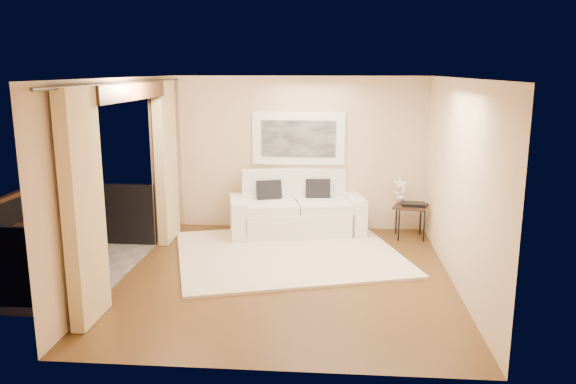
# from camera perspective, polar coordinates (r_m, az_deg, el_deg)

# --- Properties ---
(floor) EXTENTS (5.00, 5.00, 0.00)m
(floor) POSITION_cam_1_polar(r_m,az_deg,el_deg) (7.87, -0.12, -8.55)
(floor) COLOR brown
(floor) RESTS_ON ground
(room_shell) EXTENTS (5.00, 6.40, 5.00)m
(room_shell) POSITION_cam_1_polar(r_m,az_deg,el_deg) (7.83, -16.11, 9.77)
(room_shell) COLOR white
(room_shell) RESTS_ON ground
(balcony) EXTENTS (1.81, 2.60, 1.17)m
(balcony) POSITION_cam_1_polar(r_m,az_deg,el_deg) (8.71, -22.47, -6.19)
(balcony) COLOR #605B56
(balcony) RESTS_ON ground
(curtains) EXTENTS (0.16, 4.80, 2.64)m
(curtains) POSITION_cam_1_polar(r_m,az_deg,el_deg) (7.95, -15.47, 1.24)
(curtains) COLOR #D4BB82
(curtains) RESTS_ON ground
(artwork) EXTENTS (1.62, 0.07, 0.92)m
(artwork) POSITION_cam_1_polar(r_m,az_deg,el_deg) (9.88, 1.07, 5.45)
(artwork) COLOR white
(artwork) RESTS_ON room_shell
(rug) EXTENTS (4.01, 3.73, 0.04)m
(rug) POSITION_cam_1_polar(r_m,az_deg,el_deg) (8.74, 0.02, -6.23)
(rug) COLOR beige
(rug) RESTS_ON floor
(sofa) EXTENTS (2.41, 1.42, 1.09)m
(sofa) POSITION_cam_1_polar(r_m,az_deg,el_deg) (9.75, 0.81, -2.04)
(sofa) COLOR white
(sofa) RESTS_ON floor
(side_table) EXTENTS (0.65, 0.65, 0.57)m
(side_table) POSITION_cam_1_polar(r_m,az_deg,el_deg) (9.69, 12.34, -1.67)
(side_table) COLOR #311C10
(side_table) RESTS_ON floor
(tray) EXTENTS (0.41, 0.32, 0.05)m
(tray) POSITION_cam_1_polar(r_m,az_deg,el_deg) (9.66, 12.61, -1.21)
(tray) COLOR black
(tray) RESTS_ON side_table
(orchid) EXTENTS (0.27, 0.23, 0.44)m
(orchid) POSITION_cam_1_polar(r_m,az_deg,el_deg) (9.74, 11.36, 0.12)
(orchid) COLOR white
(orchid) RESTS_ON side_table
(bistro_table) EXTENTS (0.79, 0.79, 0.77)m
(bistro_table) POSITION_cam_1_polar(r_m,az_deg,el_deg) (8.37, -23.73, -3.35)
(bistro_table) COLOR #311C10
(bistro_table) RESTS_ON balcony
(balcony_chair_far) EXTENTS (0.45, 0.46, 0.93)m
(balcony_chair_far) POSITION_cam_1_polar(r_m,az_deg,el_deg) (9.38, -21.23, -2.52)
(balcony_chair_far) COLOR #311C10
(balcony_chair_far) RESTS_ON balcony
(balcony_chair_near) EXTENTS (0.56, 0.57, 1.04)m
(balcony_chair_near) POSITION_cam_1_polar(r_m,az_deg,el_deg) (8.48, -21.71, -3.61)
(balcony_chair_near) COLOR #311C10
(balcony_chair_near) RESTS_ON balcony
(ice_bucket) EXTENTS (0.18, 0.18, 0.20)m
(ice_bucket) POSITION_cam_1_polar(r_m,az_deg,el_deg) (8.49, -24.65, -1.95)
(ice_bucket) COLOR silver
(ice_bucket) RESTS_ON bistro_table
(candle) EXTENTS (0.06, 0.06, 0.07)m
(candle) POSITION_cam_1_polar(r_m,az_deg,el_deg) (8.45, -22.68, -2.31)
(candle) COLOR red
(candle) RESTS_ON bistro_table
(vase) EXTENTS (0.04, 0.04, 0.18)m
(vase) POSITION_cam_1_polar(r_m,az_deg,el_deg) (8.19, -24.85, -2.54)
(vase) COLOR silver
(vase) RESTS_ON bistro_table
(glass_a) EXTENTS (0.06, 0.06, 0.12)m
(glass_a) POSITION_cam_1_polar(r_m,az_deg,el_deg) (8.22, -23.38, -2.57)
(glass_a) COLOR white
(glass_a) RESTS_ON bistro_table
(glass_b) EXTENTS (0.06, 0.06, 0.12)m
(glass_b) POSITION_cam_1_polar(r_m,az_deg,el_deg) (8.29, -22.82, -2.41)
(glass_b) COLOR silver
(glass_b) RESTS_ON bistro_table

